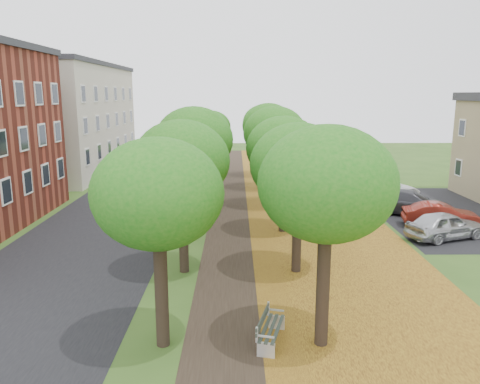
{
  "coord_description": "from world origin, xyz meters",
  "views": [
    {
      "loc": [
        0.01,
        -12.98,
        7.46
      ],
      "look_at": [
        0.24,
        10.7,
        2.5
      ],
      "focal_mm": 35.0,
      "sensor_mm": 36.0,
      "label": 1
    }
  ],
  "objects_px": {
    "car_grey": "(409,202)",
    "car_white": "(386,189)",
    "car_silver": "(445,225)",
    "bench": "(270,328)",
    "car_red": "(441,215)"
  },
  "relations": [
    {
      "from": "car_white",
      "to": "car_grey",
      "type": "bearing_deg",
      "value": 164.1
    },
    {
      "from": "car_white",
      "to": "car_red",
      "type": "bearing_deg",
      "value": 169.69
    },
    {
      "from": "car_silver",
      "to": "car_white",
      "type": "distance_m",
      "value": 9.77
    },
    {
      "from": "car_grey",
      "to": "car_silver",
      "type": "bearing_deg",
      "value": -159.18
    },
    {
      "from": "car_red",
      "to": "car_white",
      "type": "relative_size",
      "value": 0.85
    },
    {
      "from": "car_silver",
      "to": "car_grey",
      "type": "height_order",
      "value": "car_grey"
    },
    {
      "from": "car_grey",
      "to": "car_white",
      "type": "distance_m",
      "value": 4.6
    },
    {
      "from": "bench",
      "to": "car_white",
      "type": "relative_size",
      "value": 0.4
    },
    {
      "from": "car_silver",
      "to": "car_red",
      "type": "height_order",
      "value": "car_silver"
    },
    {
      "from": "car_red",
      "to": "car_grey",
      "type": "bearing_deg",
      "value": 24.79
    },
    {
      "from": "car_silver",
      "to": "car_white",
      "type": "relative_size",
      "value": 0.87
    },
    {
      "from": "bench",
      "to": "car_silver",
      "type": "xyz_separation_m",
      "value": [
        9.96,
        10.41,
        0.27
      ]
    },
    {
      "from": "car_red",
      "to": "bench",
      "type": "bearing_deg",
      "value": 150.45
    },
    {
      "from": "car_red",
      "to": "car_white",
      "type": "xyz_separation_m",
      "value": [
        -0.74,
        7.56,
        -0.0
      ]
    },
    {
      "from": "car_silver",
      "to": "car_grey",
      "type": "bearing_deg",
      "value": -20.57
    }
  ]
}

